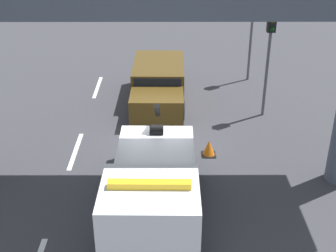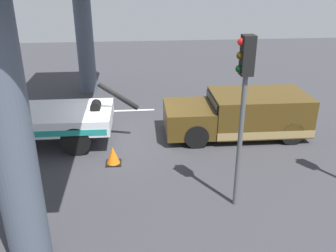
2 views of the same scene
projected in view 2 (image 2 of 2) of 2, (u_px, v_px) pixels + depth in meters
The scene contains 6 objects.
ground_plane at pixel (124, 140), 13.37m from camera, with size 60.00×40.00×0.10m, color #38383D.
lane_stripe_west at pixel (257, 106), 16.54m from camera, with size 2.60×0.16×0.01m, color silver.
lane_stripe_mid at pixel (125, 111), 16.01m from camera, with size 2.60×0.16×0.01m, color silver.
towed_van_green at pixel (243, 115), 13.43m from camera, with size 5.22×2.27×1.58m.
traffic_light_far at pixel (244, 88), 8.37m from camera, with size 0.39×0.32×4.40m.
traffic_cone_orange at pixel (113, 156), 11.53m from camera, with size 0.49×0.49×0.58m.
Camera 2 is at (-0.47, 12.18, 5.70)m, focal length 38.85 mm.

